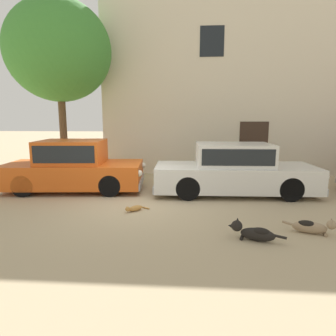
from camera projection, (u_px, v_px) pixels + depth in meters
ground_plane at (138, 201)px, 7.85m from camera, size 80.00×80.00×0.00m
parked_sedan_nearest at (74, 166)px, 9.00m from camera, size 4.41×2.11×1.56m
parked_sedan_second at (234, 169)px, 8.54m from camera, size 4.84×1.83×1.50m
apartment_block at (296, 86)px, 13.79m from camera, size 17.11×6.31×7.50m
stray_dog_spotted at (253, 232)px, 5.35m from camera, size 1.02×0.42×0.38m
stray_dog_tan at (313, 226)px, 5.65m from camera, size 1.01×0.37×0.34m
stray_cat at (134, 208)px, 7.03m from camera, size 0.55×0.47×0.16m
acacia_tree_left at (58, 51)px, 10.24m from camera, size 3.73×3.36×6.36m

